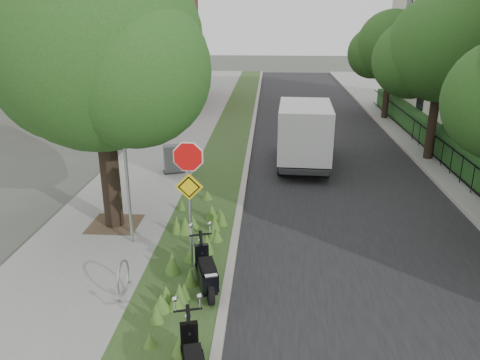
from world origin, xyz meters
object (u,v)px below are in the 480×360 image
object	(u,v)px
scooter_far	(207,277)
box_truck	(304,131)
sign_assembly	(189,180)
utility_cabinet	(173,159)

from	to	relation	value
scooter_far	box_truck	xyz separation A→B (m)	(2.66, 9.52, 0.90)
scooter_far	sign_assembly	bearing A→B (deg)	114.85
box_truck	utility_cabinet	bearing A→B (deg)	-163.16
sign_assembly	utility_cabinet	world-z (taller)	sign_assembly
sign_assembly	utility_cabinet	size ratio (longest dim) A/B	3.08
box_truck	sign_assembly	bearing A→B (deg)	-110.48
scooter_far	utility_cabinet	size ratio (longest dim) A/B	1.59
sign_assembly	utility_cabinet	bearing A→B (deg)	104.70
sign_assembly	utility_cabinet	xyz separation A→B (m)	(-1.82, 6.94, -1.70)
scooter_far	utility_cabinet	world-z (taller)	utility_cabinet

